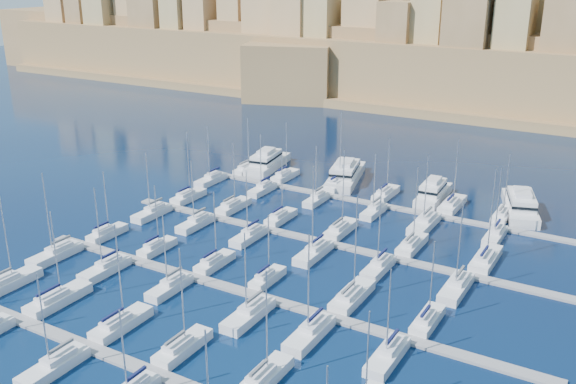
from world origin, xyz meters
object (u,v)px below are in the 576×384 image
Objects in this scene: sailboat_4 at (265,377)px; motor_yacht_b at (345,174)px; sailboat_0 at (9,282)px; sailboat_2 at (121,323)px; motor_yacht_d at (520,205)px; motor_yacht_a at (267,162)px; motor_yacht_c at (433,193)px.

sailboat_4 is 0.72× the size of motor_yacht_b.
sailboat_0 is 45.77m from sailboat_4.
sailboat_2 reaches higher than sailboat_4.
sailboat_2 reaches higher than motor_yacht_d.
motor_yacht_a is (-43.72, 70.35, 0.98)m from sailboat_4.
sailboat_2 is at bearing -89.28° from motor_yacht_b.
sailboat_0 reaches higher than motor_yacht_a.
sailboat_4 is 72.15m from motor_yacht_d.
sailboat_2 is 0.86× the size of motor_yacht_a.
sailboat_0 reaches higher than sailboat_2.
motor_yacht_c is at bearing 73.72° from sailboat_2.
motor_yacht_b is at bearing 108.37° from sailboat_4.
sailboat_4 is at bearing -58.14° from motor_yacht_a.
motor_yacht_b is at bearing 178.95° from motor_yacht_d.
sailboat_4 is (22.82, -0.26, -0.01)m from sailboat_2.
sailboat_0 is at bearing -122.09° from motor_yacht_c.
motor_yacht_a and motor_yacht_c have the same top height.
sailboat_4 is at bearing -87.74° from motor_yacht_c.
sailboat_0 is 1.03× the size of motor_yacht_c.
sailboat_4 is 0.82× the size of motor_yacht_a.
sailboat_2 is 0.75× the size of motor_yacht_b.
sailboat_2 is at bearing -106.28° from motor_yacht_c.
sailboat_2 is 73.15m from motor_yacht_a.
sailboat_2 is at bearing -117.76° from motor_yacht_d.
sailboat_0 is 69.93m from motor_yacht_a.
sailboat_2 is 0.81× the size of motor_yacht_d.
sailboat_4 is 69.17m from motor_yacht_c.
sailboat_4 reaches higher than motor_yacht_b.
motor_yacht_c is at bearing -1.73° from motor_yacht_a.
motor_yacht_b is (-0.89, 71.16, 0.97)m from sailboat_2.
sailboat_0 is at bearing 179.50° from sailboat_2.
motor_yacht_d is (37.09, 70.46, 0.97)m from sailboat_2.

